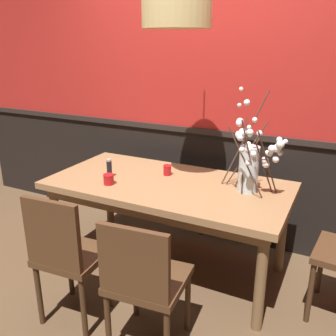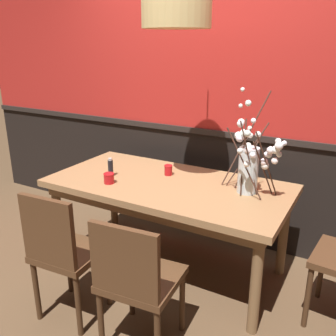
{
  "view_description": "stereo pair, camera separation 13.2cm",
  "coord_description": "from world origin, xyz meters",
  "px_view_note": "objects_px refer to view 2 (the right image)",
  "views": [
    {
      "loc": [
        1.18,
        -2.36,
        1.77
      ],
      "look_at": [
        0.0,
        0.0,
        0.86
      ],
      "focal_mm": 39.57,
      "sensor_mm": 36.0,
      "label": 1
    },
    {
      "loc": [
        1.3,
        -2.3,
        1.77
      ],
      "look_at": [
        0.0,
        0.0,
        0.86
      ],
      "focal_mm": 39.57,
      "sensor_mm": 36.0,
      "label": 2
    }
  ],
  "objects_px": {
    "candle_holder_nearer_edge": "(109,178)",
    "vase_with_blossoms": "(250,163)",
    "candle_holder_nearer_center": "(168,170)",
    "condiment_bottle": "(111,168)",
    "chair_near_side_right": "(136,278)",
    "chair_near_side_left": "(62,250)",
    "dining_table": "(168,193)",
    "pendant_lamp": "(177,10)",
    "chair_far_side_right": "(234,178)"
  },
  "relations": [
    {
      "from": "condiment_bottle",
      "to": "pendant_lamp",
      "type": "bearing_deg",
      "value": 11.19
    },
    {
      "from": "chair_near_side_right",
      "to": "condiment_bottle",
      "type": "relative_size",
      "value": 5.82
    },
    {
      "from": "vase_with_blossoms",
      "to": "chair_near_side_right",
      "type": "bearing_deg",
      "value": -108.72
    },
    {
      "from": "chair_near_side_left",
      "to": "candle_holder_nearer_edge",
      "type": "height_order",
      "value": "chair_near_side_left"
    },
    {
      "from": "dining_table",
      "to": "candle_holder_nearer_edge",
      "type": "distance_m",
      "value": 0.47
    },
    {
      "from": "candle_holder_nearer_edge",
      "to": "vase_with_blossoms",
      "type": "bearing_deg",
      "value": 19.63
    },
    {
      "from": "dining_table",
      "to": "vase_with_blossoms",
      "type": "height_order",
      "value": "vase_with_blossoms"
    },
    {
      "from": "dining_table",
      "to": "chair_near_side_right",
      "type": "relative_size",
      "value": 2.09
    },
    {
      "from": "condiment_bottle",
      "to": "dining_table",
      "type": "bearing_deg",
      "value": 12.2
    },
    {
      "from": "chair_near_side_right",
      "to": "condiment_bottle",
      "type": "bearing_deg",
      "value": 134.82
    },
    {
      "from": "vase_with_blossoms",
      "to": "condiment_bottle",
      "type": "height_order",
      "value": "vase_with_blossoms"
    },
    {
      "from": "chair_far_side_right",
      "to": "chair_near_side_right",
      "type": "distance_m",
      "value": 1.72
    },
    {
      "from": "vase_with_blossoms",
      "to": "dining_table",
      "type": "bearing_deg",
      "value": -169.15
    },
    {
      "from": "chair_near_side_right",
      "to": "condiment_bottle",
      "type": "distance_m",
      "value": 1.09
    },
    {
      "from": "chair_near_side_right",
      "to": "chair_near_side_left",
      "type": "bearing_deg",
      "value": -179.39
    },
    {
      "from": "chair_far_side_right",
      "to": "candle_holder_nearer_center",
      "type": "relative_size",
      "value": 11.52
    },
    {
      "from": "condiment_bottle",
      "to": "candle_holder_nearer_edge",
      "type": "bearing_deg",
      "value": -57.18
    },
    {
      "from": "chair_near_side_left",
      "to": "condiment_bottle",
      "type": "bearing_deg",
      "value": 103.31
    },
    {
      "from": "dining_table",
      "to": "candle_holder_nearer_edge",
      "type": "relative_size",
      "value": 22.23
    },
    {
      "from": "candle_holder_nearer_center",
      "to": "condiment_bottle",
      "type": "xyz_separation_m",
      "value": [
        -0.39,
        -0.25,
        0.03
      ]
    },
    {
      "from": "chair_near_side_right",
      "to": "candle_holder_nearer_center",
      "type": "relative_size",
      "value": 10.45
    },
    {
      "from": "chair_near_side_left",
      "to": "dining_table",
      "type": "bearing_deg",
      "value": 70.99
    },
    {
      "from": "chair_near_side_right",
      "to": "candle_holder_nearer_edge",
      "type": "xyz_separation_m",
      "value": [
        -0.65,
        0.61,
        0.29
      ]
    },
    {
      "from": "candle_holder_nearer_center",
      "to": "condiment_bottle",
      "type": "distance_m",
      "value": 0.46
    },
    {
      "from": "dining_table",
      "to": "chair_near_side_right",
      "type": "xyz_separation_m",
      "value": [
        0.27,
        -0.84,
        -0.16
      ]
    },
    {
      "from": "chair_near_side_left",
      "to": "candle_holder_nearer_center",
      "type": "relative_size",
      "value": 10.89
    },
    {
      "from": "chair_near_side_right",
      "to": "candle_holder_nearer_edge",
      "type": "height_order",
      "value": "chair_near_side_right"
    },
    {
      "from": "dining_table",
      "to": "pendant_lamp",
      "type": "xyz_separation_m",
      "value": [
        0.06,
        0.0,
        1.3
      ]
    },
    {
      "from": "candle_holder_nearer_center",
      "to": "condiment_bottle",
      "type": "bearing_deg",
      "value": -147.38
    },
    {
      "from": "dining_table",
      "to": "candle_holder_nearer_center",
      "type": "bearing_deg",
      "value": 118.59
    },
    {
      "from": "candle_holder_nearer_center",
      "to": "candle_holder_nearer_edge",
      "type": "relative_size",
      "value": 1.02
    },
    {
      "from": "dining_table",
      "to": "pendant_lamp",
      "type": "bearing_deg",
      "value": 3.63
    },
    {
      "from": "chair_near_side_left",
      "to": "candle_holder_nearer_center",
      "type": "bearing_deg",
      "value": 77.98
    },
    {
      "from": "candle_holder_nearer_edge",
      "to": "dining_table",
      "type": "bearing_deg",
      "value": 31.44
    },
    {
      "from": "vase_with_blossoms",
      "to": "condiment_bottle",
      "type": "distance_m",
      "value": 1.09
    },
    {
      "from": "candle_holder_nearer_center",
      "to": "vase_with_blossoms",
      "type": "bearing_deg",
      "value": -2.91
    },
    {
      "from": "dining_table",
      "to": "candle_holder_nearer_center",
      "type": "distance_m",
      "value": 0.21
    },
    {
      "from": "pendant_lamp",
      "to": "candle_holder_nearer_edge",
      "type": "bearing_deg",
      "value": -151.94
    },
    {
      "from": "chair_near_side_right",
      "to": "chair_near_side_left",
      "type": "xyz_separation_m",
      "value": [
        -0.56,
        -0.01,
        0.02
      ]
    },
    {
      "from": "dining_table",
      "to": "chair_near_side_right",
      "type": "distance_m",
      "value": 0.9
    },
    {
      "from": "chair_near_side_left",
      "to": "vase_with_blossoms",
      "type": "bearing_deg",
      "value": 47.43
    },
    {
      "from": "chair_far_side_right",
      "to": "candle_holder_nearer_center",
      "type": "xyz_separation_m",
      "value": [
        -0.31,
        -0.73,
        0.25
      ]
    },
    {
      "from": "chair_near_side_right",
      "to": "vase_with_blossoms",
      "type": "relative_size",
      "value": 1.25
    },
    {
      "from": "chair_near_side_right",
      "to": "candle_holder_nearer_center",
      "type": "xyz_separation_m",
      "value": [
        -0.35,
        0.99,
        0.29
      ]
    },
    {
      "from": "condiment_bottle",
      "to": "chair_near_side_left",
      "type": "bearing_deg",
      "value": -76.69
    },
    {
      "from": "candle_holder_nearer_center",
      "to": "chair_near_side_right",
      "type": "bearing_deg",
      "value": -70.65
    },
    {
      "from": "vase_with_blossoms",
      "to": "candle_holder_nearer_edge",
      "type": "distance_m",
      "value": 1.05
    },
    {
      "from": "chair_near_side_right",
      "to": "pendant_lamp",
      "type": "xyz_separation_m",
      "value": [
        -0.2,
        0.84,
        1.46
      ]
    },
    {
      "from": "chair_far_side_right",
      "to": "vase_with_blossoms",
      "type": "xyz_separation_m",
      "value": [
        0.36,
        -0.76,
        0.42
      ]
    },
    {
      "from": "vase_with_blossoms",
      "to": "condiment_bottle",
      "type": "relative_size",
      "value": 4.67
    }
  ]
}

